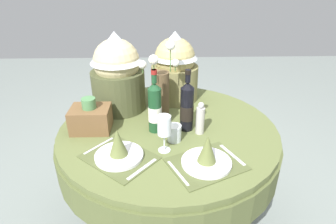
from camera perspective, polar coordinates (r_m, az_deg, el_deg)
name	(u,v)px	position (r m, az deg, el deg)	size (l,w,h in m)	color
ground	(168,217)	(2.15, 0.03, -20.35)	(8.00, 8.00, 0.00)	gray
dining_table	(168,146)	(1.76, 0.03, -6.91)	(1.30, 1.30, 0.75)	#5B6638
place_setting_left	(119,150)	(1.42, -9.91, -7.47)	(0.43, 0.42, 0.16)	#4E562F
place_setting_right	(207,156)	(1.36, 7.82, -8.82)	(0.42, 0.38, 0.16)	#4E562F
flower_vase	(160,90)	(1.71, -1.53, 4.44)	(0.24, 0.17, 0.48)	brown
wine_bottle_left	(155,108)	(1.58, -2.67, 0.85)	(0.08, 0.08, 0.37)	#194223
wine_bottle_centre	(187,107)	(1.59, 3.82, 1.07)	(0.08, 0.08, 0.36)	black
wine_glass_left	(164,126)	(1.40, -0.77, -2.90)	(0.07, 0.07, 0.20)	silver
tumbler_near_left	(174,133)	(1.53, 1.28, -4.24)	(0.08, 0.08, 0.09)	silver
pepper_mill	(200,119)	(1.59, 6.50, -1.44)	(0.05, 0.05, 0.19)	#B7B2AD
gift_tub_back_left	(117,70)	(1.83, -10.19, 8.35)	(0.34, 0.34, 0.50)	#474C2D
gift_tub_back_centre	(175,65)	(1.95, 1.36, 9.48)	(0.32, 0.32, 0.47)	olive
woven_basket_side_left	(91,118)	(1.67, -15.27, -1.16)	(0.22, 0.17, 0.20)	brown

